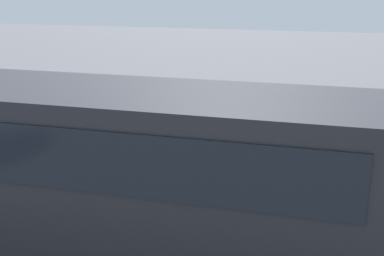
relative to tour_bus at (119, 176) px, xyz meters
name	(u,v)px	position (x,y,z in m)	size (l,w,h in m)	color
ground_plane	(215,174)	(-0.85, -4.37, -1.64)	(80.00, 80.00, 0.00)	#4C4C51
tour_bus	(119,176)	(0.00, 0.00, 0.00)	(9.80, 2.61, 3.25)	#26262B
spectator_far_left	(258,160)	(-2.14, -3.14, -0.65)	(0.58, 0.34, 1.68)	black
spectator_left	(207,158)	(-0.99, -2.82, -0.58)	(0.57, 0.39, 1.77)	black
spectator_centre	(166,155)	(0.06, -2.89, -0.65)	(0.57, 0.32, 1.68)	black
spectator_right	(135,152)	(0.83, -2.82, -0.62)	(0.58, 0.37, 1.73)	black
spectator_far_right	(95,145)	(1.92, -2.91, -0.56)	(0.58, 0.36, 1.81)	#473823
parked_motorcycle_silver	(108,182)	(1.27, -2.13, -1.16)	(2.05, 0.58, 0.99)	black
parked_motorcycle_dark	(338,202)	(-3.98, -2.44, -1.16)	(2.05, 0.58, 0.99)	black
stunt_motorcycle	(209,107)	(0.03, -7.41, -0.59)	(1.78, 1.02, 1.90)	black
bay_line_a	(379,179)	(-5.14, -5.20, -1.64)	(0.22, 4.76, 0.01)	white
bay_line_b	(267,168)	(-2.17, -5.20, -1.64)	(0.20, 4.20, 0.01)	white
bay_line_c	(167,158)	(0.80, -5.20, -1.64)	(0.20, 4.16, 0.01)	white
bay_line_d	(76,149)	(3.77, -5.20, -1.64)	(0.20, 4.26, 0.01)	white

